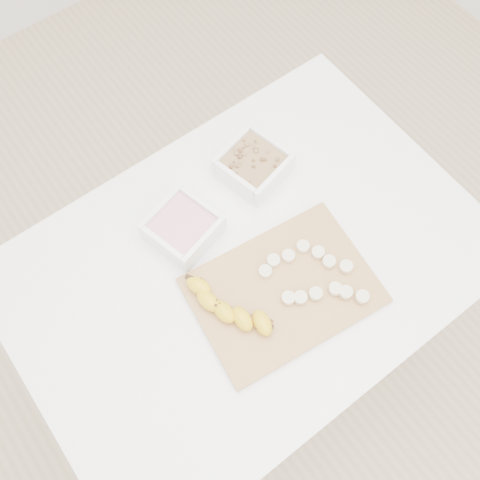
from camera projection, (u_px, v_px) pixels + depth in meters
ground at (245, 344)px, 1.82m from camera, size 3.50×3.50×0.00m
table at (248, 278)px, 1.22m from camera, size 1.00×0.70×0.75m
bowl_yogurt at (183, 228)px, 1.13m from camera, size 0.16×0.16×0.06m
bowl_granola at (253, 165)px, 1.20m from camera, size 0.16×0.16×0.06m
cutting_board at (283, 290)px, 1.10m from camera, size 0.39×0.30×0.01m
banana at (230, 308)px, 1.06m from camera, size 0.09×0.20×0.03m
banana_slices at (313, 275)px, 1.10m from camera, size 0.17×0.20×0.02m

